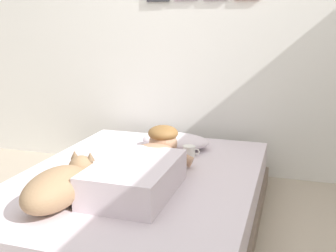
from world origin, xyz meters
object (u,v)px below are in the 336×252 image
(person_lying, at_px, (144,167))
(dog, at_px, (60,186))
(bed, at_px, (139,199))
(pillow, at_px, (175,141))
(coffee_cup, at_px, (189,151))
(cell_phone, at_px, (155,202))

(person_lying, distance_m, dog, 0.51)
(person_lying, relative_size, dog, 1.60)
(bed, relative_size, pillow, 3.79)
(dog, bearing_deg, bed, 67.12)
(bed, distance_m, pillow, 0.65)
(bed, distance_m, coffee_cup, 0.54)
(pillow, xyz_separation_m, person_lying, (0.03, -0.76, 0.05))
(dog, relative_size, cell_phone, 4.11)
(person_lying, bearing_deg, coffee_cup, 78.52)
(person_lying, height_order, cell_phone, person_lying)
(pillow, bearing_deg, dog, -103.97)
(person_lying, relative_size, cell_phone, 6.57)
(bed, bearing_deg, cell_phone, -57.59)
(dog, bearing_deg, person_lying, 51.07)
(cell_phone, bearing_deg, pillow, 100.20)
(coffee_cup, xyz_separation_m, cell_phone, (0.02, -0.82, -0.03))
(bed, height_order, dog, dog)
(pillow, relative_size, cell_phone, 3.71)
(dog, bearing_deg, cell_phone, 19.72)
(pillow, relative_size, coffee_cup, 4.16)
(coffee_cup, bearing_deg, dog, -113.93)
(pillow, xyz_separation_m, coffee_cup, (0.15, -0.16, -0.02))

